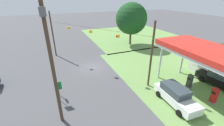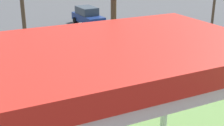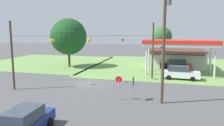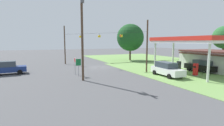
% 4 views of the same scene
% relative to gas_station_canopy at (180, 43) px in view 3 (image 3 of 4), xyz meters
% --- Properties ---
extents(ground_plane, '(160.00, 160.00, 0.00)m').
position_rel_gas_station_canopy_xyz_m(ground_plane, '(-11.49, -9.38, -4.93)').
color(ground_plane, '#4C4C4F').
extents(grass_verge_station_corner, '(36.00, 28.00, 0.04)m').
position_rel_gas_station_canopy_xyz_m(grass_verge_station_corner, '(2.00, 7.29, -4.91)').
color(grass_verge_station_corner, '#6B934C').
rests_on(grass_verge_station_corner, ground).
extents(grass_verge_opposite_corner, '(24.00, 24.00, 0.04)m').
position_rel_gas_station_canopy_xyz_m(grass_verge_opposite_corner, '(-27.49, 6.62, -4.91)').
color(grass_verge_opposite_corner, '#6B934C').
rests_on(grass_verge_opposite_corner, ground).
extents(gas_station_canopy, '(11.25, 5.29, 5.44)m').
position_rel_gas_station_canopy_xyz_m(gas_station_canopy, '(0.00, 0.00, 0.00)').
color(gas_station_canopy, silver).
rests_on(gas_station_canopy, ground).
extents(gas_station_store, '(10.45, 7.68, 3.30)m').
position_rel_gas_station_canopy_xyz_m(gas_station_store, '(-0.30, 7.26, -3.26)').
color(gas_station_store, silver).
rests_on(gas_station_store, ground).
extents(fuel_pump_near, '(0.71, 0.56, 1.76)m').
position_rel_gas_station_canopy_xyz_m(fuel_pump_near, '(-1.55, -0.00, -4.09)').
color(fuel_pump_near, gray).
rests_on(fuel_pump_near, ground).
extents(fuel_pump_far, '(0.71, 0.56, 1.76)m').
position_rel_gas_station_canopy_xyz_m(fuel_pump_far, '(1.55, -0.00, -4.09)').
color(fuel_pump_far, gray).
rests_on(fuel_pump_far, ground).
extents(car_at_pumps_front, '(5.20, 2.27, 1.95)m').
position_rel_gas_station_canopy_xyz_m(car_at_pumps_front, '(0.07, -3.77, -3.93)').
color(car_at_pumps_front, white).
rests_on(car_at_pumps_front, ground).
extents(car_at_pumps_rear, '(5.33, 2.46, 1.91)m').
position_rel_gas_station_canopy_xyz_m(car_at_pumps_rear, '(-0.40, 3.78, -3.95)').
color(car_at_pumps_rear, black).
rests_on(car_at_pumps_rear, ground).
extents(car_on_crossroad, '(2.32, 4.88, 1.93)m').
position_rel_gas_station_canopy_xyz_m(car_on_crossroad, '(-10.52, -24.02, -3.95)').
color(car_on_crossroad, navy).
rests_on(car_on_crossroad, ground).
extents(stop_sign_roadside, '(0.80, 0.08, 2.50)m').
position_rel_gas_station_canopy_xyz_m(stop_sign_roadside, '(-6.29, -15.03, -3.11)').
color(stop_sign_roadside, '#99999E').
rests_on(stop_sign_roadside, ground).
extents(route_sign, '(0.10, 0.70, 2.40)m').
position_rel_gas_station_canopy_xyz_m(route_sign, '(-4.86, -14.88, -3.22)').
color(route_sign, gray).
rests_on(route_sign, ground).
extents(utility_pole_main, '(2.20, 0.44, 11.28)m').
position_rel_gas_station_canopy_xyz_m(utility_pole_main, '(-2.01, -14.99, 1.34)').
color(utility_pole_main, '#4C3828').
rests_on(utility_pole_main, ground).
extents(signal_span_gantry, '(15.59, 10.24, 8.03)m').
position_rel_gas_station_canopy_xyz_m(signal_span_gantry, '(-11.49, -9.39, -0.61)').
color(signal_span_gantry, '#4C3828').
rests_on(signal_span_gantry, ground).
extents(tree_behind_station, '(4.30, 4.30, 7.72)m').
position_rel_gas_station_canopy_xyz_m(tree_behind_station, '(-3.24, 12.81, 0.61)').
color(tree_behind_station, '#4C3828').
rests_on(tree_behind_station, ground).
extents(tree_west_verge, '(6.77, 6.77, 9.16)m').
position_rel_gas_station_canopy_xyz_m(tree_west_verge, '(-19.88, 1.88, 0.84)').
color(tree_west_verge, '#4C3828').
rests_on(tree_west_verge, ground).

